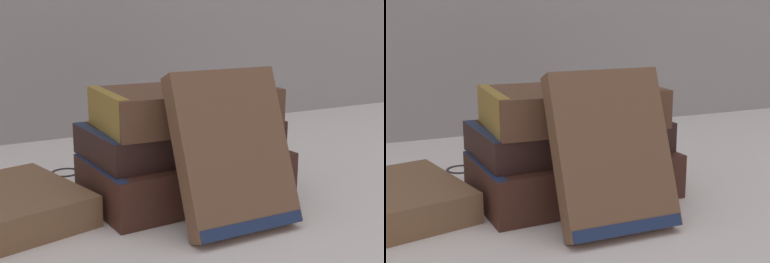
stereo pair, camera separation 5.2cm
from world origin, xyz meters
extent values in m
plane|color=white|center=(0.00, 0.00, 0.00)|extent=(3.00, 3.00, 0.00)
cube|color=#422319|center=(-0.01, 0.00, 0.03)|extent=(0.24, 0.15, 0.05)
cube|color=navy|center=(-0.11, -0.01, 0.03)|extent=(0.02, 0.13, 0.05)
cube|color=#331E19|center=(-0.01, 0.02, 0.07)|extent=(0.23, 0.14, 0.03)
cube|color=navy|center=(-0.11, 0.01, 0.07)|extent=(0.02, 0.12, 0.04)
cube|color=brown|center=(-0.01, 0.00, 0.11)|extent=(0.20, 0.12, 0.04)
cube|color=olive|center=(-0.10, 0.01, 0.11)|extent=(0.02, 0.12, 0.04)
cube|color=brown|center=(-0.01, -0.10, 0.08)|extent=(0.12, 0.08, 0.16)
cube|color=navy|center=(-0.01, -0.13, 0.01)|extent=(0.12, 0.03, 0.02)
cylinder|color=white|center=(0.01, -0.01, 0.13)|extent=(0.05, 0.05, 0.01)
torus|color=#B2B2B7|center=(0.01, -0.01, 0.13)|extent=(0.05, 0.05, 0.01)
sphere|color=#B2B2B7|center=(0.01, 0.02, 0.13)|extent=(0.01, 0.01, 0.01)
torus|color=black|center=(-0.11, 0.16, 0.00)|extent=(0.05, 0.05, 0.00)
torus|color=black|center=(-0.06, 0.14, 0.00)|extent=(0.05, 0.05, 0.00)
cylinder|color=black|center=(-0.09, 0.15, 0.00)|extent=(0.02, 0.01, 0.00)
camera|label=1|loc=(-0.29, -0.54, 0.22)|focal=50.00mm
camera|label=2|loc=(-0.24, -0.56, 0.22)|focal=50.00mm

